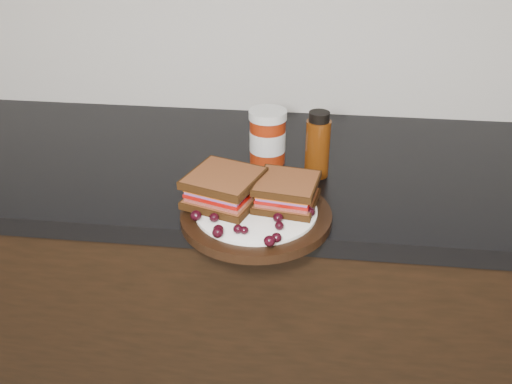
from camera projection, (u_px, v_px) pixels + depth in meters
base_cabinets at (277, 321)px, 1.51m from camera, size 3.96×0.58×0.86m
countertop at (280, 169)px, 1.28m from camera, size 3.98×0.60×0.04m
plate at (256, 216)px, 1.06m from camera, size 0.28×0.28×0.02m
sandwich_left at (224, 188)px, 1.06m from camera, size 0.16×0.16×0.06m
sandwich_right at (287, 192)px, 1.05m from camera, size 0.13×0.13×0.05m
grape_0 at (196, 215)px, 1.01m from camera, size 0.02×0.02×0.02m
grape_1 at (214, 218)px, 1.01m from camera, size 0.02×0.02×0.02m
grape_2 at (218, 230)px, 0.97m from camera, size 0.02×0.02×0.02m
grape_3 at (218, 233)px, 0.96m from camera, size 0.02×0.02×0.02m
grape_4 at (238, 229)px, 0.98m from camera, size 0.02×0.02×0.02m
grape_5 at (244, 230)px, 0.97m from camera, size 0.02×0.02×0.01m
grape_6 at (269, 241)px, 0.94m from camera, size 0.02×0.02×0.02m
grape_7 at (277, 238)px, 0.95m from camera, size 0.02×0.02×0.02m
grape_8 at (279, 226)px, 0.99m from camera, size 0.02×0.02×0.02m
grape_9 at (278, 218)px, 1.01m from camera, size 0.02×0.02×0.02m
grape_10 at (309, 212)px, 1.02m from camera, size 0.02×0.02×0.02m
grape_11 at (291, 207)px, 1.04m from camera, size 0.02×0.02×0.02m
grape_12 at (299, 204)px, 1.04m from camera, size 0.02×0.02×0.02m
grape_13 at (297, 195)px, 1.08m from camera, size 0.02×0.02×0.02m
grape_14 at (237, 188)px, 1.10m from camera, size 0.02×0.02×0.01m
grape_15 at (237, 197)px, 1.07m from camera, size 0.02×0.02×0.02m
grape_16 at (216, 197)px, 1.07m from camera, size 0.02×0.02×0.02m
grape_17 at (213, 203)px, 1.05m from camera, size 0.02×0.02×0.02m
grape_18 at (209, 207)px, 1.04m from camera, size 0.02×0.02×0.02m
grape_19 at (231, 190)px, 1.09m from camera, size 0.02×0.02×0.02m
grape_20 at (230, 201)px, 1.06m from camera, size 0.02×0.02×0.02m
grape_21 at (221, 205)px, 1.04m from camera, size 0.02×0.02×0.02m
condiment_jar at (268, 137)px, 1.24m from camera, size 0.10×0.10×0.12m
oil_bottle at (318, 144)px, 1.18m from camera, size 0.07×0.07×0.14m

